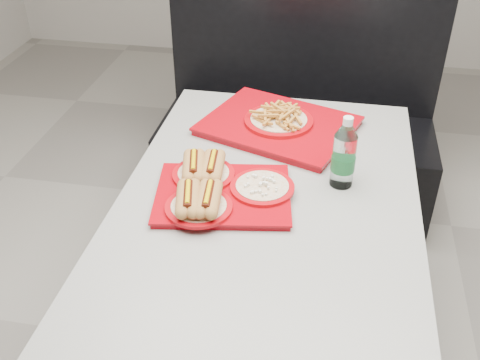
% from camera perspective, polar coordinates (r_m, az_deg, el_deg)
% --- Properties ---
extents(ground, '(6.00, 6.00, 0.00)m').
position_cam_1_polar(ground, '(2.22, 2.28, -17.78)').
color(ground, gray).
rests_on(ground, ground).
extents(diner_table, '(0.92, 1.42, 0.75)m').
position_cam_1_polar(diner_table, '(1.79, 2.70, -6.26)').
color(diner_table, black).
rests_on(diner_table, ground).
extents(booth_bench, '(1.30, 0.57, 1.35)m').
position_cam_1_polar(booth_bench, '(2.80, 5.83, 5.36)').
color(booth_bench, black).
rests_on(booth_bench, ground).
extents(tray_near, '(0.45, 0.38, 0.09)m').
position_cam_1_polar(tray_near, '(1.68, -2.31, -0.90)').
color(tray_near, '#92030C').
rests_on(tray_near, diner_table).
extents(tray_far, '(0.62, 0.55, 0.10)m').
position_cam_1_polar(tray_far, '(2.04, 3.94, 5.88)').
color(tray_far, '#92030C').
rests_on(tray_far, diner_table).
extents(water_bottle, '(0.07, 0.07, 0.23)m').
position_cam_1_polar(water_bottle, '(1.73, 10.50, 2.38)').
color(water_bottle, silver).
rests_on(water_bottle, diner_table).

